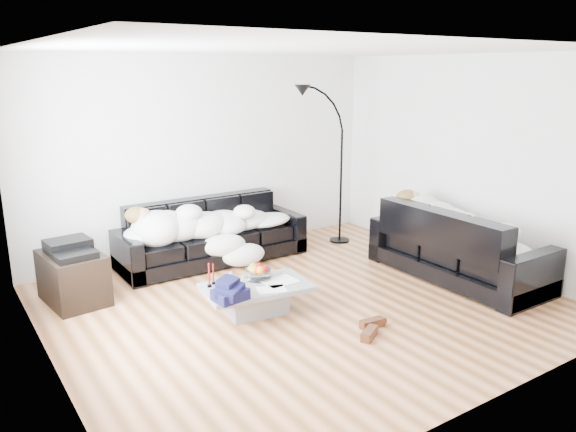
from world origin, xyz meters
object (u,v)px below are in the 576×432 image
shoes (371,328)px  wine_glass_b (231,282)px  sofa_right (459,243)px  fruit_bowl (258,271)px  sofa_back (212,232)px  wine_glass_c (248,281)px  sleeper_back (213,215)px  stereo (70,248)px  coffee_table (257,299)px  candle_right (213,274)px  candle_left (209,275)px  sleeper_right (460,226)px  floor_lamp (341,174)px  wine_glass_a (230,279)px  av_cabinet (73,278)px

shoes → wine_glass_b: bearing=115.2°
sofa_right → fruit_bowl: sofa_right is taller
sofa_back → wine_glass_c: sofa_back is taller
sleeper_back → stereo: bearing=-170.2°
coffee_table → candle_right: (-0.35, 0.26, 0.26)m
sleeper_back → shoes: 2.72m
coffee_table → candle_left: size_ratio=4.30×
sofa_back → sleeper_right: sleeper_right is taller
stereo → floor_lamp: floor_lamp is taller
wine_glass_a → stereo: stereo is taller
wine_glass_c → sofa_back: bearing=74.9°
sleeper_back → floor_lamp: floor_lamp is taller
wine_glass_b → candle_right: bearing=111.1°
wine_glass_b → stereo: (-1.20, 1.30, 0.22)m
fruit_bowl → shoes: bearing=-63.0°
wine_glass_b → candle_left: candle_left is taller
coffee_table → wine_glass_b: bearing=169.6°
fruit_bowl → wine_glass_b: 0.38m
av_cabinet → stereo: bearing=0.0°
wine_glass_a → wine_glass_b: bearing=-117.7°
sofa_back → stereo: 1.87m
coffee_table → candle_right: candle_right is taller
candle_right → stereo: 1.57m
sleeper_right → wine_glass_a: (-2.74, 0.56, -0.26)m
wine_glass_b → floor_lamp: bearing=29.5°
fruit_bowl → candle_right: 0.47m
sofa_right → candle_left: (-2.94, 0.65, 0.00)m
coffee_table → wine_glass_a: bearing=150.3°
sofa_right → sleeper_right: bearing=-180.0°
wine_glass_a → coffee_table: bearing=-29.7°
wine_glass_a → floor_lamp: 2.90m
sofa_right → sleeper_right: (0.00, -0.00, 0.21)m
sofa_right → sleeper_back: bearing=46.0°
sofa_right → sleeper_right: sleeper_right is taller
candle_right → coffee_table: bearing=-36.9°
sleeper_back → candle_left: sleeper_back is taller
wine_glass_c → candle_left: 0.39m
av_cabinet → floor_lamp: 3.80m
candle_right → stereo: stereo is taller
sleeper_back → stereo: 1.85m
wine_glass_b → shoes: bearing=-47.4°
sleeper_back → candle_left: 1.65m
fruit_bowl → floor_lamp: 2.61m
candle_left → shoes: 1.66m
sleeper_back → wine_glass_a: size_ratio=13.36×
wine_glass_a → fruit_bowl: bearing=2.7°
sofa_back → coffee_table: size_ratio=2.27×
candle_left → floor_lamp: size_ratio=0.13×
coffee_table → floor_lamp: 2.83m
sofa_back → coffee_table: 1.77m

